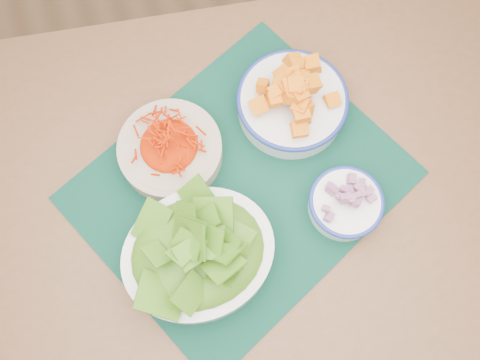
# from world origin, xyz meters

# --- Properties ---
(table) EXTENTS (1.46, 1.08, 0.75)m
(table) POSITION_xyz_m (0.33, 0.35, 0.66)
(table) COLOR brown
(table) RESTS_ON ground
(placemat) EXTENTS (0.70, 0.65, 0.00)m
(placemat) POSITION_xyz_m (0.32, 0.40, 0.75)
(placemat) COLOR black
(placemat) RESTS_ON table
(carrot_bowl) EXTENTS (0.24, 0.24, 0.07)m
(carrot_bowl) POSITION_xyz_m (0.22, 0.50, 0.79)
(carrot_bowl) COLOR tan
(carrot_bowl) RESTS_ON placemat
(squash_bowl) EXTENTS (0.22, 0.22, 0.10)m
(squash_bowl) POSITION_xyz_m (0.46, 0.51, 0.80)
(squash_bowl) COLOR silver
(squash_bowl) RESTS_ON placemat
(lettuce_bowl) EXTENTS (0.29, 0.25, 0.13)m
(lettuce_bowl) POSITION_xyz_m (0.21, 0.29, 0.81)
(lettuce_bowl) COLOR white
(lettuce_bowl) RESTS_ON placemat
(onion_bowl) EXTENTS (0.16, 0.16, 0.07)m
(onion_bowl) POSITION_xyz_m (0.49, 0.29, 0.79)
(onion_bowl) COLOR white
(onion_bowl) RESTS_ON placemat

